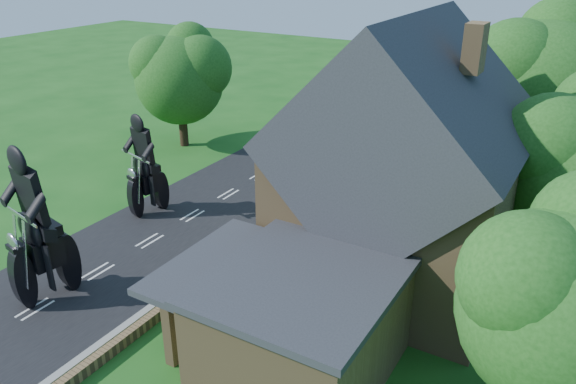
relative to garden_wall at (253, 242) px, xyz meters
The scene contains 17 objects.
ground 6.60m from the garden_wall, 130.70° to the right, with size 120.00×120.00×0.00m, color #174F16.
road 6.60m from the garden_wall, 130.70° to the right, with size 7.00×80.00×0.02m, color black.
kerb 5.04m from the garden_wall, 97.41° to the right, with size 0.30×80.00×0.12m, color gray.
garden_wall is the anchor object (origin of this frame).
house 7.52m from the garden_wall, ahead, with size 9.54×8.64×10.24m.
annex 8.19m from the garden_wall, 46.16° to the right, with size 7.05×5.94×3.44m.
tree_behind_house 16.06m from the garden_wall, 48.43° to the left, with size 7.81×7.20×10.08m.
tree_behind_left 13.88m from the garden_wall, 72.34° to the left, with size 6.94×6.40×9.16m.
tree_far_road 15.13m from the garden_wall, 140.77° to the left, with size 6.08×5.60×7.84m.
shrub_a 6.09m from the garden_wall, 80.54° to the right, with size 0.90×0.90×1.10m, color #133D14.
shrub_b 3.66m from the garden_wall, 74.05° to the right, with size 0.90×0.90×1.10m, color #133D14.
shrub_c 1.46m from the garden_wall, 45.00° to the right, with size 0.90×0.90×1.10m, color #133D14.
shrub_d 4.14m from the garden_wall, 75.96° to the left, with size 0.90×0.90×1.10m, color #133D14.
shrub_e 6.59m from the garden_wall, 81.25° to the left, with size 0.90×0.90×1.10m, color #133D14.
shrub_f 9.06m from the garden_wall, 83.66° to the left, with size 0.90×0.90×1.10m, color #133D14.
motorcycle_lead 8.47m from the garden_wall, 122.07° to the right, with size 0.50×1.97×1.83m, color black, non-canonical shape.
motorcycle_follow 6.39m from the garden_wall, behind, with size 0.41×1.64×1.53m, color black, non-canonical shape.
Camera 1 is at (16.69, -12.96, 12.31)m, focal length 35.00 mm.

